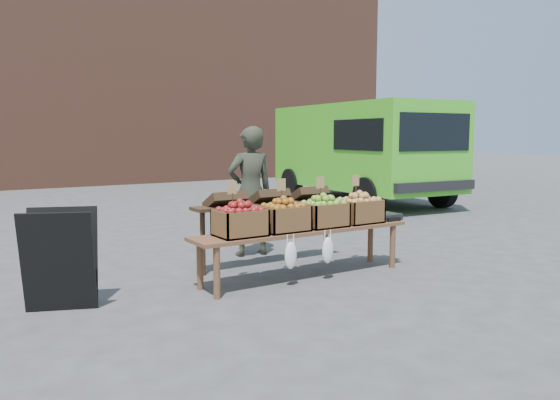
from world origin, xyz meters
TOP-DOWN VIEW (x-y plane):
  - ground at (0.00, 0.00)m, footprint 80.00×80.00m
  - brick_building at (0.00, 15.00)m, footprint 24.00×4.00m
  - delivery_van at (4.33, 5.13)m, footprint 2.86×5.44m
  - vendor at (-0.89, 1.43)m, footprint 0.69×0.50m
  - chalkboard_sign at (-3.55, 0.33)m, footprint 0.72×0.56m
  - back_table at (-1.00, 0.78)m, footprint 2.10×0.44m
  - display_bench at (-0.97, 0.06)m, footprint 2.70×0.56m
  - crate_golden_apples at (-1.80, 0.06)m, footprint 0.50×0.40m
  - crate_russet_pears at (-1.25, 0.06)m, footprint 0.50×0.40m
  - crate_red_apples at (-0.70, 0.06)m, footprint 0.50×0.40m
  - crate_green_apples at (-0.15, 0.06)m, footprint 0.50×0.40m
  - weighing_scale at (0.28, 0.06)m, footprint 0.34×0.30m

SIDE VIEW (x-z plane):
  - ground at x=0.00m, z-range 0.00..0.00m
  - display_bench at x=-0.97m, z-range 0.00..0.57m
  - chalkboard_sign at x=-3.55m, z-range 0.00..0.97m
  - back_table at x=-1.00m, z-range 0.00..1.04m
  - weighing_scale at x=0.28m, z-range 0.57..0.65m
  - crate_golden_apples at x=-1.80m, z-range 0.57..0.85m
  - crate_russet_pears at x=-1.25m, z-range 0.57..0.85m
  - crate_red_apples at x=-0.70m, z-range 0.57..0.85m
  - crate_green_apples at x=-0.15m, z-range 0.57..0.85m
  - vendor at x=-0.89m, z-range 0.00..1.75m
  - delivery_van at x=4.33m, z-range 0.00..2.35m
  - brick_building at x=0.00m, z-range 0.00..10.00m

